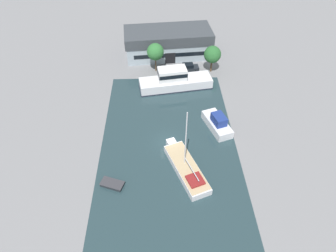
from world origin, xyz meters
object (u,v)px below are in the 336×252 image
motor_cruiser (175,81)px  small_dinghy (112,184)px  parked_car (188,68)px  quay_tree_by_water (212,55)px  cabin_boat (217,123)px  warehouse_building (168,42)px  sailboat_moored (186,168)px  quay_tree_near_building (155,52)px

motor_cruiser → small_dinghy: bearing=148.0°
parked_car → quay_tree_by_water: bearing=82.2°
small_dinghy → cabin_boat: bearing=-35.5°
warehouse_building → cabin_boat: warehouse_building is taller
quay_tree_by_water → motor_cruiser: size_ratio=0.39×
sailboat_moored → small_dinghy: (-10.24, -2.21, -0.37)m
warehouse_building → parked_car: 8.36m
sailboat_moored → cabin_boat: bearing=35.9°
quay_tree_near_building → sailboat_moored: (4.21, -26.36, -3.74)m
warehouse_building → sailboat_moored: 33.22m
quay_tree_near_building → sailboat_moored: 26.95m
quay_tree_by_water → warehouse_building: bearing=140.0°
sailboat_moored → cabin_boat: 10.51m
warehouse_building → sailboat_moored: size_ratio=1.75×
quay_tree_by_water → small_dinghy: bearing=-121.7°
quay_tree_near_building → quay_tree_by_water: quay_tree_near_building is taller
warehouse_building → quay_tree_near_building: (-2.72, -6.75, 1.51)m
warehouse_building → motor_cruiser: (0.85, -12.71, -1.35)m
small_dinghy → motor_cruiser: bearing=-3.0°
motor_cruiser → sailboat_moored: bearing=172.8°
sailboat_moored → motor_cruiser: bearing=71.0°
parked_car → motor_cruiser: size_ratio=0.30×
small_dinghy → parked_car: bearing=-4.2°
quay_tree_by_water → cabin_boat: bearing=-94.5°
quay_tree_by_water → small_dinghy: (-17.36, -28.10, -3.58)m
motor_cruiser → warehouse_building: bearing=-5.1°
warehouse_building → parked_car: size_ratio=4.47×
parked_car → small_dinghy: size_ratio=1.23×
parked_car → sailboat_moored: 26.16m
warehouse_building → cabin_boat: (7.26, -24.33, -1.85)m
sailboat_moored → cabin_boat: size_ratio=1.57×
quay_tree_near_building → cabin_boat: quay_tree_near_building is taller
motor_cruiser → cabin_boat: size_ratio=2.04×
quay_tree_by_water → parked_car: size_ratio=1.30×
motor_cruiser → cabin_boat: motor_cruiser is taller
quay_tree_by_water → motor_cruiser: 9.78m
small_dinghy → sailboat_moored: bearing=-57.8°
motor_cruiser → small_dinghy: 24.60m
quay_tree_by_water → parked_car: 5.54m
sailboat_moored → warehouse_building: bearing=71.8°
motor_cruiser → quay_tree_near_building: bearing=21.9°
quay_tree_by_water → cabin_boat: size_ratio=0.80×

